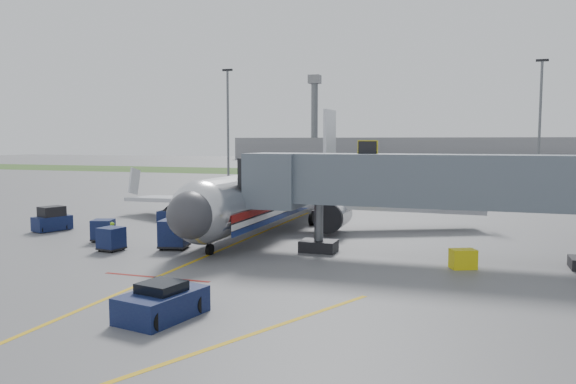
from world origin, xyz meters
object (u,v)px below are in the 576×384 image
(airliner, at_px, (282,192))
(baggage_tug, at_px, (52,220))
(belt_loader, at_px, (173,213))
(ramp_worker, at_px, (113,234))
(pushback_tug, at_px, (162,303))

(airliner, xyz_separation_m, baggage_tug, (-15.51, -8.95, -1.81))
(airliner, bearing_deg, belt_loader, -178.21)
(baggage_tug, relative_size, ramp_worker, 1.92)
(airliner, xyz_separation_m, ramp_worker, (-7.26, -12.77, -1.86))
(belt_loader, distance_m, ramp_worker, 12.76)
(ramp_worker, bearing_deg, belt_loader, 61.06)
(baggage_tug, distance_m, belt_loader, 10.25)
(pushback_tug, height_order, ramp_worker, ramp_worker)
(pushback_tug, distance_m, belt_loader, 28.11)
(airliner, xyz_separation_m, belt_loader, (-10.00, -0.31, -2.15))
(belt_loader, bearing_deg, pushback_tug, -60.74)
(airliner, distance_m, baggage_tug, 18.00)
(airliner, relative_size, baggage_tug, 11.86)
(airliner, bearing_deg, ramp_worker, -119.60)
(pushback_tug, bearing_deg, ramp_worker, 132.32)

